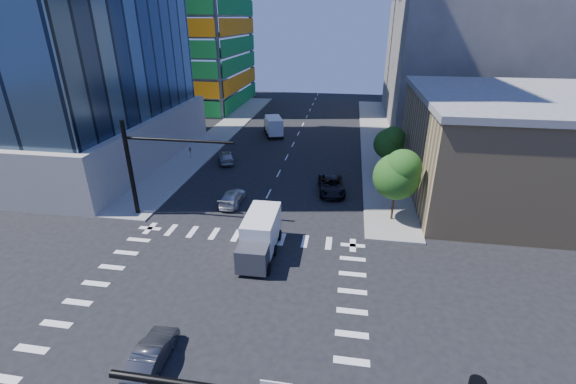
# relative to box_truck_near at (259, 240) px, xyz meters

# --- Properties ---
(ground) EXTENTS (160.00, 160.00, 0.00)m
(ground) POSITION_rel_box_truck_near_xyz_m (-1.69, -6.35, -1.40)
(ground) COLOR black
(ground) RESTS_ON ground
(road_markings) EXTENTS (20.00, 20.00, 0.01)m
(road_markings) POSITION_rel_box_truck_near_xyz_m (-1.69, -6.35, -1.39)
(road_markings) COLOR silver
(road_markings) RESTS_ON ground
(sidewalk_ne) EXTENTS (5.00, 60.00, 0.15)m
(sidewalk_ne) POSITION_rel_box_truck_near_xyz_m (10.81, 33.65, -1.32)
(sidewalk_ne) COLOR gray
(sidewalk_ne) RESTS_ON ground
(sidewalk_nw) EXTENTS (5.00, 60.00, 0.15)m
(sidewalk_nw) POSITION_rel_box_truck_near_xyz_m (-14.19, 33.65, -1.32)
(sidewalk_nw) COLOR gray
(sidewalk_nw) RESTS_ON ground
(commercial_building) EXTENTS (20.50, 22.50, 10.60)m
(commercial_building) POSITION_rel_box_truck_near_xyz_m (23.31, 15.65, 3.92)
(commercial_building) COLOR tan
(commercial_building) RESTS_ON ground
(bg_building_ne) EXTENTS (24.00, 30.00, 28.00)m
(bg_building_ne) POSITION_rel_box_truck_near_xyz_m (25.31, 48.65, 12.60)
(bg_building_ne) COLOR #615D57
(bg_building_ne) RESTS_ON ground
(signal_mast_nw) EXTENTS (10.20, 0.40, 9.00)m
(signal_mast_nw) POSITION_rel_box_truck_near_xyz_m (-11.69, 5.15, 4.10)
(signal_mast_nw) COLOR black
(signal_mast_nw) RESTS_ON sidewalk_nw
(tree_south) EXTENTS (4.16, 4.16, 6.82)m
(tree_south) POSITION_rel_box_truck_near_xyz_m (10.93, 7.55, 3.29)
(tree_south) COLOR #382316
(tree_south) RESTS_ON sidewalk_ne
(tree_north) EXTENTS (3.54, 3.52, 5.78)m
(tree_north) POSITION_rel_box_truck_near_xyz_m (11.23, 19.55, 2.59)
(tree_north) COLOR #382316
(tree_north) RESTS_ON sidewalk_ne
(car_nb_far) EXTENTS (3.37, 6.02, 1.59)m
(car_nb_far) POSITION_rel_box_truck_near_xyz_m (4.91, 13.19, -0.60)
(car_nb_far) COLOR black
(car_nb_far) RESTS_ON ground
(car_sb_near) EXTENTS (1.93, 4.67, 1.35)m
(car_sb_near) POSITION_rel_box_truck_near_xyz_m (-4.82, 8.76, -0.72)
(car_sb_near) COLOR silver
(car_sb_near) RESTS_ON ground
(car_sb_mid) EXTENTS (3.33, 4.92, 1.56)m
(car_sb_mid) POSITION_rel_box_truck_near_xyz_m (-9.11, 20.47, -0.62)
(car_sb_mid) COLOR #95979C
(car_sb_mid) RESTS_ON ground
(car_sb_cross) EXTENTS (1.64, 4.27, 1.39)m
(car_sb_cross) POSITION_rel_box_truck_near_xyz_m (-3.36, -11.19, -0.70)
(car_sb_cross) COLOR #424347
(car_sb_cross) RESTS_ON ground
(box_truck_near) EXTENTS (2.64, 6.05, 3.16)m
(box_truck_near) POSITION_rel_box_truck_near_xyz_m (0.00, 0.00, 0.00)
(box_truck_near) COLOR black
(box_truck_near) RESTS_ON ground
(box_truck_far) EXTENTS (4.20, 6.23, 3.01)m
(box_truck_far) POSITION_rel_box_truck_near_xyz_m (-5.63, 34.35, -0.06)
(box_truck_far) COLOR black
(box_truck_far) RESTS_ON ground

